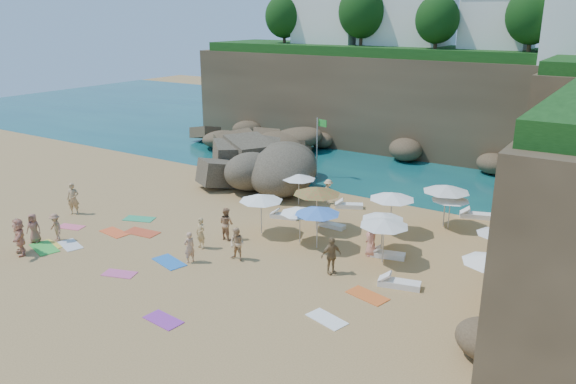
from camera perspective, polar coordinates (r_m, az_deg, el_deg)
The scene contains 52 objects.
ground at distance 30.69m, azimuth -6.21°, elevation -4.37°, with size 120.00×120.00×0.00m, color tan.
seawater at distance 56.20m, azimuth 13.42°, elevation 5.44°, with size 120.00×120.00×0.00m, color #0C4751.
cliff_back at distance 50.20m, azimuth 13.93°, elevation 8.62°, with size 44.00×8.00×8.00m, color brown.
rock_promontory at distance 49.20m, azimuth -4.51°, elevation 4.15°, with size 12.00×7.00×2.00m, color brown, non-canonical shape.
clifftop_buildings at distance 50.09m, azimuth 15.96°, elevation 16.79°, with size 28.48×9.48×7.00m.
clifftop_trees at distance 43.56m, azimuth 15.73°, elevation 16.78°, with size 35.60×23.82×4.40m.
marina_masts at distance 63.00m, azimuth -0.80°, elevation 9.97°, with size 3.10×0.10×6.00m.
rock_outcrop at distance 39.87m, azimuth -2.66°, elevation 0.95°, with size 7.50×5.62×3.00m, color brown, non-canonical shape.
flag_pole at distance 40.58m, azimuth 3.14°, elevation 5.33°, with size 0.85×0.25×4.39m.
parasol_0 at distance 34.77m, azimuth 1.11°, elevation 1.57°, with size 2.10×2.10×1.99m.
parasol_1 at distance 32.21m, azimuth 15.79°, elevation 0.36°, with size 2.59×2.59×2.45m.
parasol_2 at distance 32.07m, azimuth 16.20°, elevation -0.56°, with size 2.09×2.09×1.98m.
parasol_3 at distance 30.59m, azimuth 10.53°, elevation -0.38°, with size 2.47×2.47×2.34m.
parasol_4 at distance 28.22m, azimuth 20.52°, elevation -3.77°, with size 1.96×1.96×1.85m.
parasol_5 at distance 30.08m, azimuth -2.76°, elevation -0.57°, with size 2.38×2.38×2.25m.
parasol_6 at distance 30.57m, azimuth 2.95°, elevation 0.16°, with size 2.63×2.63×2.48m.
parasol_7 at distance 28.30m, azimuth 9.63°, elevation -2.43°, with size 2.15×2.15×2.03m.
parasol_8 at distance 24.36m, azimuth 19.84°, elevation -6.40°, with size 2.28×2.28×2.15m.
parasol_9 at distance 28.92m, azimuth 1.23°, elevation -1.87°, with size 2.07×2.07×1.96m.
parasol_10 at distance 28.24m, azimuth 3.00°, elevation -1.88°, with size 2.34×2.34×2.21m.
parasol_11 at distance 26.93m, azimuth 9.76°, elevation -3.05°, with size 2.37×2.37×2.24m.
lounger_0 at distance 31.64m, azimuth 4.47°, elevation -3.40°, with size 1.55×0.52×0.24m, color silver.
lounger_1 at distance 34.77m, azimuth 18.62°, elevation -2.29°, with size 1.91×0.64×0.30m, color white.
lounger_2 at distance 34.86m, azimuth 6.21°, elevation -1.40°, with size 1.72×0.57×0.27m, color white.
lounger_3 at distance 32.93m, azimuth -0.39°, elevation -2.47°, with size 1.64×0.55×0.25m, color white.
lounger_4 at distance 28.23m, azimuth 10.10°, elevation -6.30°, with size 1.67×0.56×0.26m, color white.
lounger_5 at distance 25.44m, azimuth 11.24°, elevation -9.14°, with size 1.84×0.61×0.29m, color white.
towel_1 at distance 33.92m, azimuth -21.20°, elevation -3.32°, with size 1.48×0.74×0.03m, color #F96181.
towel_2 at distance 32.27m, azimuth -17.21°, elevation -3.95°, with size 1.73×0.87×0.03m, color #FF5B28.
towel_3 at distance 31.45m, azimuth -23.52°, elevation -5.23°, with size 1.93×0.96×0.03m, color green.
towel_4 at distance 31.74m, azimuth -23.07°, elevation -4.97°, with size 1.60×0.80×0.03m, color yellow.
towel_5 at distance 31.34m, azimuth -21.25°, elevation -5.03°, with size 1.65×0.83×0.03m, color silver.
towel_6 at distance 23.08m, azimuth -12.55°, elevation -12.57°, with size 1.61×0.80×0.03m, color purple.
towel_7 at distance 31.86m, azimuth -14.62°, elevation -3.99°, with size 1.90×0.95×0.03m, color #D14724.
towel_8 at distance 27.91m, azimuth -11.98°, elevation -6.97°, with size 1.82×0.91×0.03m, color blue.
towel_9 at distance 27.29m, azimuth -16.75°, elevation -7.95°, with size 1.52×0.76×0.03m, color #D7538E.
towel_10 at distance 24.52m, azimuth 8.07°, elevation -10.38°, with size 1.77×0.89×0.03m, color orange.
towel_11 at distance 33.96m, azimuth -14.87°, elevation -2.65°, with size 1.76×0.88×0.03m, color #2DA065.
towel_13 at distance 22.65m, azimuth 3.97°, elevation -12.76°, with size 1.64×0.82×0.03m, color white.
person_stand_0 at distance 35.73m, azimuth -20.99°, elevation -0.64°, with size 0.70×0.46×1.92m, color tan.
person_stand_1 at distance 29.88m, azimuth -6.29°, elevation -3.20°, with size 0.85×0.66×1.75m, color tan.
person_stand_2 at distance 35.35m, azimuth 4.11°, elevation 0.04°, with size 1.01×0.42×1.57m, color #E6BE82.
person_stand_3 at distance 25.93m, azimuth 4.41°, elevation -6.46°, with size 1.04×0.43×1.78m, color olive.
person_stand_4 at distance 28.03m, azimuth 8.46°, elevation -4.76°, with size 0.84×0.46×1.73m, color tan.
person_stand_5 at distance 42.18m, azimuth -4.70°, elevation 3.02°, with size 1.55×0.44×1.67m, color tan.
person_stand_6 at distance 27.44m, azimuth -9.99°, elevation -5.55°, with size 0.57×0.37×1.56m, color tan.
person_lie_0 at distance 32.11m, azimuth -22.43°, elevation -4.28°, with size 0.96×1.49×0.40m, color #AA7655.
person_lie_1 at distance 31.37m, azimuth -25.51°, elevation -5.17°, with size 1.05×1.79×0.44m, color #DBA77C.
person_lie_2 at distance 32.34m, azimuth -24.29°, elevation -4.35°, with size 0.76×1.55×0.41m, color #995F4C.
person_lie_3 at distance 31.02m, azimuth -25.45°, elevation -5.35°, with size 1.73×1.86×0.50m, color #E29677.
person_lie_4 at distance 29.15m, azimuth -8.80°, elevation -5.31°, with size 0.58×1.59×0.38m, color tan.
person_lie_5 at distance 27.53m, azimuth -5.17°, elevation -6.32°, with size 0.79×1.62×0.61m, color tan.
Camera 1 is at (18.13, -21.94, 11.49)m, focal length 35.00 mm.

